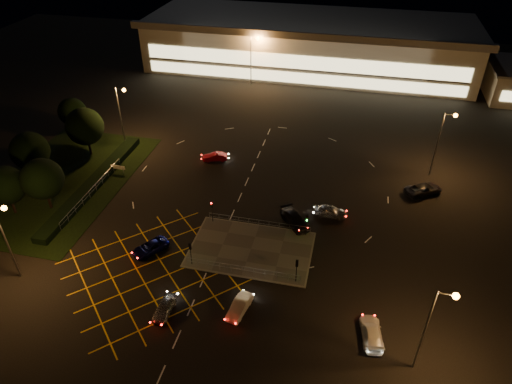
% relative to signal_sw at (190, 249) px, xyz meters
% --- Properties ---
extents(ground, '(180.00, 180.00, 0.00)m').
position_rel_signal_sw_xyz_m(ground, '(4.00, 5.99, -2.37)').
color(ground, black).
rests_on(ground, ground).
extents(pedestrian_island, '(14.00, 9.00, 0.12)m').
position_rel_signal_sw_xyz_m(pedestrian_island, '(6.00, 3.99, -2.31)').
color(pedestrian_island, '#4C4944').
rests_on(pedestrian_island, ground).
extents(grass_verge, '(18.00, 30.00, 0.08)m').
position_rel_signal_sw_xyz_m(grass_verge, '(-24.00, 11.99, -2.33)').
color(grass_verge, black).
rests_on(grass_verge, ground).
extents(hedge, '(2.00, 26.00, 1.00)m').
position_rel_signal_sw_xyz_m(hedge, '(-19.00, 11.99, -1.87)').
color(hedge, black).
rests_on(hedge, ground).
extents(supermarket, '(72.00, 26.50, 10.50)m').
position_rel_signal_sw_xyz_m(supermarket, '(4.00, 67.95, 2.95)').
color(supermarket, beige).
rests_on(supermarket, ground).
extents(streetlight_sw, '(1.78, 0.56, 10.03)m').
position_rel_signal_sw_xyz_m(streetlight_sw, '(-17.56, -6.01, 4.20)').
color(streetlight_sw, slate).
rests_on(streetlight_sw, ground).
extents(streetlight_se, '(1.78, 0.56, 10.03)m').
position_rel_signal_sw_xyz_m(streetlight_se, '(24.44, -8.01, 4.20)').
color(streetlight_se, slate).
rests_on(streetlight_se, ground).
extents(streetlight_nw, '(1.78, 0.56, 10.03)m').
position_rel_signal_sw_xyz_m(streetlight_nw, '(-19.56, 23.99, 4.20)').
color(streetlight_nw, slate).
rests_on(streetlight_nw, ground).
extents(streetlight_ne, '(1.78, 0.56, 10.03)m').
position_rel_signal_sw_xyz_m(streetlight_ne, '(28.44, 25.99, 4.20)').
color(streetlight_ne, slate).
rests_on(streetlight_ne, ground).
extents(streetlight_far_left, '(1.78, 0.56, 10.03)m').
position_rel_signal_sw_xyz_m(streetlight_far_left, '(-5.56, 53.99, 4.20)').
color(streetlight_far_left, slate).
rests_on(streetlight_far_left, ground).
extents(streetlight_far_right, '(1.78, 0.56, 10.03)m').
position_rel_signal_sw_xyz_m(streetlight_far_right, '(34.44, 55.99, 4.20)').
color(streetlight_far_right, slate).
rests_on(streetlight_far_right, ground).
extents(signal_sw, '(0.28, 0.30, 3.15)m').
position_rel_signal_sw_xyz_m(signal_sw, '(0.00, 0.00, 0.00)').
color(signal_sw, black).
rests_on(signal_sw, pedestrian_island).
extents(signal_se, '(0.28, 0.30, 3.15)m').
position_rel_signal_sw_xyz_m(signal_se, '(12.00, 0.00, 0.00)').
color(signal_se, black).
rests_on(signal_se, pedestrian_island).
extents(signal_nw, '(0.28, 0.30, 3.15)m').
position_rel_signal_sw_xyz_m(signal_nw, '(0.00, 7.99, 0.00)').
color(signal_nw, black).
rests_on(signal_nw, pedestrian_island).
extents(signal_ne, '(0.28, 0.30, 3.15)m').
position_rel_signal_sw_xyz_m(signal_ne, '(12.00, 7.99, 0.00)').
color(signal_ne, black).
rests_on(signal_ne, pedestrian_island).
extents(tree_a, '(5.04, 5.04, 6.86)m').
position_rel_signal_sw_xyz_m(tree_a, '(-26.00, 3.99, 1.97)').
color(tree_a, black).
rests_on(tree_a, ground).
extents(tree_b, '(5.40, 5.40, 7.35)m').
position_rel_signal_sw_xyz_m(tree_b, '(-28.00, 11.99, 2.28)').
color(tree_b, black).
rests_on(tree_b, ground).
extents(tree_c, '(5.76, 5.76, 7.84)m').
position_rel_signal_sw_xyz_m(tree_c, '(-24.00, 19.99, 2.59)').
color(tree_c, black).
rests_on(tree_c, ground).
extents(tree_d, '(4.68, 4.68, 6.37)m').
position_rel_signal_sw_xyz_m(tree_d, '(-30.00, 25.99, 1.65)').
color(tree_d, black).
rests_on(tree_d, ground).
extents(tree_e, '(5.40, 5.40, 7.35)m').
position_rel_signal_sw_xyz_m(tree_e, '(-22.00, 5.99, 2.28)').
color(tree_e, black).
rests_on(tree_e, ground).
extents(car_near_silver, '(1.56, 3.77, 1.28)m').
position_rel_signal_sw_xyz_m(car_near_silver, '(-0.38, -7.13, -1.73)').
color(car_near_silver, silver).
rests_on(car_near_silver, ground).
extents(car_queue_white, '(2.15, 4.16, 1.30)m').
position_rel_signal_sw_xyz_m(car_queue_white, '(7.02, -5.29, -1.71)').
color(car_queue_white, white).
rests_on(car_queue_white, ground).
extents(car_left_blue, '(4.16, 4.81, 1.23)m').
position_rel_signal_sw_xyz_m(car_left_blue, '(-5.51, 1.03, -1.75)').
color(car_left_blue, '#0C0E48').
rests_on(car_left_blue, ground).
extents(car_far_dkgrey, '(4.73, 5.21, 1.46)m').
position_rel_signal_sw_xyz_m(car_far_dkgrey, '(10.31, 9.97, -1.64)').
color(car_far_dkgrey, black).
rests_on(car_far_dkgrey, ground).
extents(car_right_silver, '(4.34, 1.79, 1.47)m').
position_rel_signal_sw_xyz_m(car_right_silver, '(14.51, 12.66, -1.63)').
color(car_right_silver, '#9FA1A6').
rests_on(car_right_silver, ground).
extents(car_circ_red, '(3.98, 2.41, 1.24)m').
position_rel_signal_sw_xyz_m(car_circ_red, '(-4.26, 22.75, -1.75)').
color(car_circ_red, maroon).
rests_on(car_circ_red, ground).
extents(car_east_grey, '(5.70, 4.94, 1.46)m').
position_rel_signal_sw_xyz_m(car_east_grey, '(26.68, 20.66, -1.64)').
color(car_east_grey, black).
rests_on(car_east_grey, ground).
extents(car_approach_white, '(2.64, 4.92, 1.36)m').
position_rel_signal_sw_xyz_m(car_approach_white, '(20.21, -5.54, -1.69)').
color(car_approach_white, silver).
rests_on(car_approach_white, ground).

